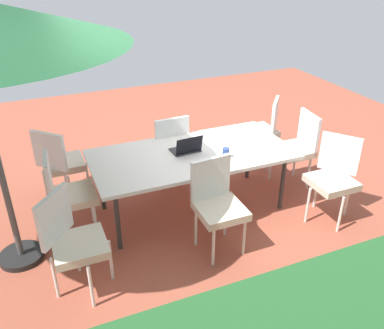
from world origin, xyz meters
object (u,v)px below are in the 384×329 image
Objects in this scene: chair_west at (297,146)px; laptop at (187,148)px; dining_table at (192,156)px; chair_northwest at (334,175)px; chair_southeast at (60,161)px; chair_northeast at (73,239)px; chair_southwest at (263,128)px; cup at (226,153)px; chair_south at (168,146)px; chair_north at (217,202)px; chair_east at (67,192)px.

chair_west reaches higher than laptop.
dining_table is 0.11m from laptop.
laptop is at bearing -156.42° from chair_northwest.
laptop is at bearing -163.84° from chair_southeast.
chair_southeast is at bearing 37.50° from chair_northeast.
cup is (1.07, 0.95, 0.25)m from chair_southwest.
chair_south is 1.00× the size of chair_southwest.
laptop is (0.01, -0.80, 0.24)m from chair_north.
laptop is (-1.41, -0.83, 0.24)m from chair_northeast.
chair_west is at bearing 155.61° from chair_south.
chair_north is at bearing 56.14° from cup.
chair_south reaches higher than laptop.
chair_west is at bearing -85.82° from chair_east.
chair_southwest is at bearing 143.68° from chair_northwest.
dining_table is 2.32× the size of chair_west.
chair_north is 0.83m from laptop.
chair_southwest is at bearing -165.75° from chair_west.
chair_northwest and chair_southwest have the same top height.
laptop is at bearing -85.32° from chair_east.
laptop is at bearing 88.40° from chair_south.
chair_northwest is 1.00× the size of chair_east.
dining_table is at bearing -82.62° from chair_west.
chair_west is 1.23m from cup.
cup is (-1.71, 0.28, 0.25)m from chair_east.
chair_east is at bearing 145.10° from chair_north.
chair_north and chair_northeast have the same top height.
chair_east is (1.37, -0.78, 0.00)m from chair_north.
chair_east reaches higher than laptop.
dining_table is at bearing -155.99° from chair_northwest.
chair_northwest and chair_north have the same top height.
chair_west is 2.91× the size of laptop.
chair_east is 1.38m from laptop.
chair_east is at bearing 23.96° from chair_south.
laptop reaches higher than cup.
chair_northwest is at bearing 40.77° from chair_southwest.
dining_table is at bearing 81.91° from chair_north.
chair_northwest is at bearing 155.13° from cup.
chair_east is 8.69× the size of cup.
chair_northeast is at bearing 28.44° from dining_table.
chair_southwest is at bearing 40.80° from chair_north.
chair_south is 1.00× the size of chair_northeast.
cup is at bearing -8.80° from chair_southwest.
chair_south and chair_northeast have the same top height.
dining_table is 2.32× the size of chair_southeast.
chair_east is (2.81, -0.79, 0.00)m from chair_northwest.
laptop is (0.00, 0.63, 0.24)m from chair_south.
chair_northwest reaches higher than laptop.
chair_west is 1.00× the size of chair_northeast.
chair_north and chair_west have the same top height.
chair_northeast is (0.06, 0.82, 0.00)m from chair_east.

